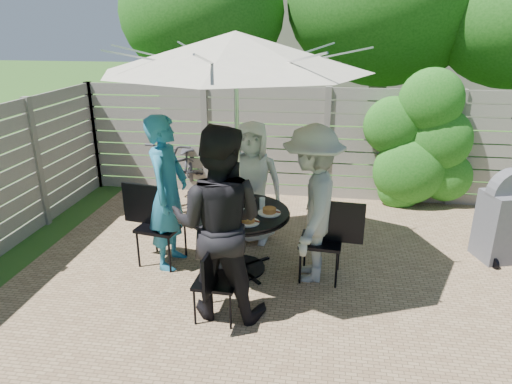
# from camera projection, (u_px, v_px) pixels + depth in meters

# --- Properties ---
(backyard_envelope) EXTENTS (60.00, 60.00, 5.00)m
(backyard_envelope) POSITION_uv_depth(u_px,v_px,m) (334.00, 29.00, 13.53)
(backyard_envelope) COLOR #2F5A1C
(backyard_envelope) RESTS_ON ground
(patio_table) EXTENTS (1.20, 1.20, 0.76)m
(patio_table) POSITION_uv_depth(u_px,v_px,m) (238.00, 229.00, 5.26)
(patio_table) COLOR black
(patio_table) RESTS_ON ground
(umbrella) EXTENTS (2.88, 2.88, 2.70)m
(umbrella) POSITION_uv_depth(u_px,v_px,m) (236.00, 51.00, 4.58)
(umbrella) COLOR silver
(umbrella) RESTS_ON ground
(chair_back) EXTENTS (0.46, 0.65, 0.89)m
(chair_back) POSITION_uv_depth(u_px,v_px,m) (254.00, 218.00, 6.24)
(chair_back) COLOR black
(chair_back) RESTS_ON ground
(person_back) EXTENTS (0.82, 0.55, 1.63)m
(person_back) POSITION_uv_depth(u_px,v_px,m) (252.00, 183.00, 5.93)
(person_back) COLOR silver
(person_back) RESTS_ON ground
(chair_left) EXTENTS (0.75, 0.55, 1.00)m
(chair_left) POSITION_uv_depth(u_px,v_px,m) (161.00, 240.00, 5.51)
(chair_left) COLOR black
(chair_left) RESTS_ON ground
(person_left) EXTENTS (0.46, 0.69, 1.84)m
(person_left) POSITION_uv_depth(u_px,v_px,m) (168.00, 193.00, 5.27)
(person_left) COLOR teal
(person_left) RESTS_ON ground
(chair_front) EXTENTS (0.43, 0.62, 0.85)m
(chair_front) POSITION_uv_depth(u_px,v_px,m) (217.00, 296.00, 4.47)
(chair_front) COLOR black
(chair_front) RESTS_ON ground
(person_front) EXTENTS (0.97, 0.77, 1.94)m
(person_front) POSITION_uv_depth(u_px,v_px,m) (218.00, 224.00, 4.35)
(person_front) COLOR black
(person_front) RESTS_ON ground
(chair_right) EXTENTS (0.71, 0.50, 0.96)m
(chair_right) POSITION_uv_depth(u_px,v_px,m) (322.00, 256.00, 5.18)
(chair_right) COLOR black
(chair_right) RESTS_ON ground
(person_right) EXTENTS (0.71, 1.18, 1.79)m
(person_right) POSITION_uv_depth(u_px,v_px,m) (312.00, 205.00, 4.99)
(person_right) COLOR #969893
(person_right) RESTS_ON ground
(plate_back) EXTENTS (0.26, 0.26, 0.06)m
(plate_back) POSITION_uv_depth(u_px,v_px,m) (245.00, 198.00, 5.50)
(plate_back) COLOR white
(plate_back) RESTS_ON patio_table
(plate_left) EXTENTS (0.26, 0.26, 0.06)m
(plate_left) POSITION_uv_depth(u_px,v_px,m) (208.00, 207.00, 5.24)
(plate_left) COLOR white
(plate_left) RESTS_ON patio_table
(plate_front) EXTENTS (0.26, 0.26, 0.06)m
(plate_front) POSITION_uv_depth(u_px,v_px,m) (231.00, 222.00, 4.84)
(plate_front) COLOR white
(plate_front) RESTS_ON patio_table
(plate_right) EXTENTS (0.26, 0.26, 0.06)m
(plate_right) POSITION_uv_depth(u_px,v_px,m) (269.00, 211.00, 5.11)
(plate_right) COLOR white
(plate_right) RESTS_ON patio_table
(plate_extra) EXTENTS (0.24, 0.24, 0.06)m
(plate_extra) POSITION_uv_depth(u_px,v_px,m) (248.00, 221.00, 4.87)
(plate_extra) COLOR white
(plate_extra) RESTS_ON patio_table
(glass_back) EXTENTS (0.07, 0.07, 0.14)m
(glass_back) POSITION_uv_depth(u_px,v_px,m) (234.00, 197.00, 5.41)
(glass_back) COLOR silver
(glass_back) RESTS_ON patio_table
(glass_left) EXTENTS (0.07, 0.07, 0.14)m
(glass_left) POSITION_uv_depth(u_px,v_px,m) (213.00, 207.00, 5.11)
(glass_left) COLOR silver
(glass_left) RESTS_ON patio_table
(glass_front) EXTENTS (0.07, 0.07, 0.14)m
(glass_front) POSITION_uv_depth(u_px,v_px,m) (242.00, 215.00, 4.90)
(glass_front) COLOR silver
(glass_front) RESTS_ON patio_table
(glass_right) EXTENTS (0.07, 0.07, 0.14)m
(glass_right) POSITION_uv_depth(u_px,v_px,m) (262.00, 204.00, 5.21)
(glass_right) COLOR silver
(glass_right) RESTS_ON patio_table
(syrup_jug) EXTENTS (0.09, 0.09, 0.16)m
(syrup_jug) POSITION_uv_depth(u_px,v_px,m) (234.00, 203.00, 5.21)
(syrup_jug) COLOR #59280C
(syrup_jug) RESTS_ON patio_table
(coffee_cup) EXTENTS (0.08, 0.08, 0.12)m
(coffee_cup) POSITION_uv_depth(u_px,v_px,m) (250.00, 200.00, 5.35)
(coffee_cup) COLOR #C6B293
(coffee_cup) RESTS_ON patio_table
(bicycle) EXTENTS (0.85, 2.10, 1.08)m
(bicycle) POSITION_uv_depth(u_px,v_px,m) (183.00, 168.00, 7.46)
(bicycle) COLOR #333338
(bicycle) RESTS_ON ground
(bbq_grill) EXTENTS (0.68, 0.59, 1.17)m
(bbq_grill) POSITION_uv_depth(u_px,v_px,m) (506.00, 220.00, 5.52)
(bbq_grill) COLOR #57575B
(bbq_grill) RESTS_ON ground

